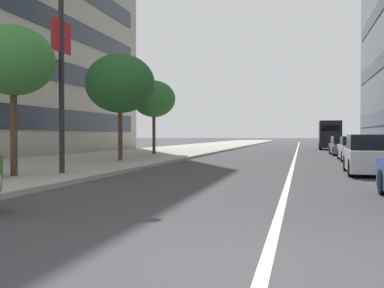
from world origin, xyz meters
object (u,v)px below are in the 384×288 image
(car_mid_block_traffic, at_px, (372,156))
(street_tree_mid_sidewalk, at_px, (13,61))
(street_lamp_with_banners, at_px, (68,27))
(street_tree_far_plaza, at_px, (154,99))
(street_tree_near_plaza_corner, at_px, (120,84))
(car_following_behind, at_px, (344,146))
(delivery_van_ahead, at_px, (330,134))
(car_approaching_light, at_px, (356,150))

(car_mid_block_traffic, xyz_separation_m, street_tree_mid_sidewalk, (-5.12, 11.48, 3.13))
(street_lamp_with_banners, distance_m, street_tree_far_plaza, 15.57)
(street_lamp_with_banners, relative_size, street_tree_mid_sidewalk, 1.73)
(street_tree_mid_sidewalk, bearing_deg, car_mid_block_traffic, -65.96)
(street_tree_near_plaza_corner, xyz_separation_m, street_tree_far_plaza, (7.81, 0.84, -0.16))
(car_mid_block_traffic, relative_size, car_following_behind, 0.99)
(car_mid_block_traffic, height_order, delivery_van_ahead, delivery_van_ahead)
(street_lamp_with_banners, bearing_deg, car_mid_block_traffic, -69.13)
(car_mid_block_traffic, bearing_deg, car_following_behind, 0.07)
(car_following_behind, xyz_separation_m, delivery_van_ahead, (12.47, 0.27, 0.85))
(street_tree_mid_sidewalk, bearing_deg, street_tree_near_plaza_corner, 0.59)
(car_mid_block_traffic, bearing_deg, delivery_van_ahead, 1.37)
(car_approaching_light, relative_size, street_tree_near_plaza_corner, 0.85)
(car_approaching_light, relative_size, street_tree_far_plaza, 0.92)
(street_tree_far_plaza, bearing_deg, car_approaching_light, -101.19)
(car_mid_block_traffic, distance_m, delivery_van_ahead, 28.53)
(street_tree_mid_sidewalk, bearing_deg, delivery_van_ahead, -19.18)
(car_mid_block_traffic, xyz_separation_m, car_approaching_light, (8.93, -0.48, -0.06))
(street_lamp_with_banners, relative_size, street_tree_near_plaza_corner, 1.53)
(car_mid_block_traffic, xyz_separation_m, street_lamp_with_banners, (-3.90, 10.22, 4.41))
(street_lamp_with_banners, bearing_deg, car_approaching_light, -39.85)
(delivery_van_ahead, relative_size, street_tree_far_plaza, 1.05)
(street_lamp_with_banners, bearing_deg, street_tree_mid_sidewalk, 134.16)
(street_tree_near_plaza_corner, bearing_deg, delivery_van_ahead, -25.39)
(delivery_van_ahead, bearing_deg, street_tree_near_plaza_corner, 155.79)
(delivery_van_ahead, xyz_separation_m, street_tree_near_plaza_corner, (-24.85, 11.79, 2.59))
(car_following_behind, distance_m, street_tree_mid_sidewalk, 24.53)
(street_tree_near_plaza_corner, distance_m, street_tree_far_plaza, 7.85)
(car_approaching_light, height_order, street_tree_far_plaza, street_tree_far_plaza)
(car_mid_block_traffic, relative_size, street_tree_mid_sidewalk, 0.87)
(car_approaching_light, xyz_separation_m, car_following_behind, (7.12, -0.01, 0.01))
(car_mid_block_traffic, distance_m, street_tree_mid_sidewalk, 12.96)
(street_tree_mid_sidewalk, bearing_deg, car_following_behind, -29.49)
(car_following_behind, relative_size, street_lamp_with_banners, 0.51)
(car_approaching_light, bearing_deg, street_tree_near_plaza_corner, 114.54)
(street_tree_near_plaza_corner, relative_size, street_tree_far_plaza, 1.08)
(car_following_behind, distance_m, street_tree_near_plaza_corner, 17.62)
(car_mid_block_traffic, bearing_deg, street_tree_near_plaza_corner, 74.23)
(car_approaching_light, distance_m, street_tree_far_plaza, 13.55)
(car_approaching_light, xyz_separation_m, street_tree_far_plaza, (2.55, 12.90, 3.29))
(car_approaching_light, bearing_deg, car_following_behind, 0.92)
(street_tree_near_plaza_corner, bearing_deg, car_mid_block_traffic, -107.58)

